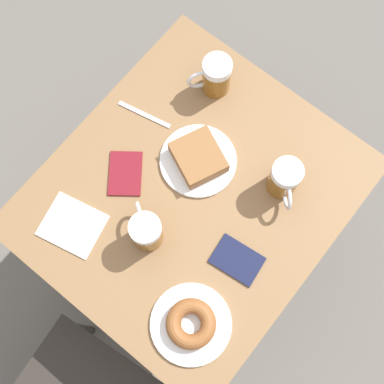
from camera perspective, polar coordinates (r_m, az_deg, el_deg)
name	(u,v)px	position (r m, az deg, el deg)	size (l,w,h in m)	color
ground_plane	(192,245)	(2.17, 0.00, -5.71)	(8.00, 8.00, 0.00)	#666059
table	(192,202)	(1.51, 0.00, -1.04)	(0.74, 0.84, 0.76)	olive
plate_with_cake	(198,159)	(1.45, 0.67, 3.57)	(0.21, 0.21, 0.05)	white
plate_with_donut	(191,324)	(1.37, -0.11, -13.89)	(0.21, 0.21, 0.05)	white
beer_mug_left	(285,179)	(1.41, 9.84, 1.35)	(0.10, 0.10, 0.12)	#8C5619
beer_mug_center	(215,76)	(1.50, 2.51, 12.26)	(0.10, 0.11, 0.12)	#8C5619
beer_mug_right	(146,231)	(1.36, -4.91, -4.16)	(0.11, 0.09, 0.12)	#8C5619
napkin_folded	(73,225)	(1.45, -12.62, -3.48)	(0.18, 0.16, 0.00)	white
fork	(144,115)	(1.52, -5.10, 8.23)	(0.16, 0.04, 0.00)	silver
passport_near_edge	(125,173)	(1.46, -7.13, 1.98)	(0.15, 0.15, 0.01)	maroon
passport_far_edge	(237,260)	(1.40, 4.83, -7.24)	(0.14, 0.10, 0.01)	#141938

